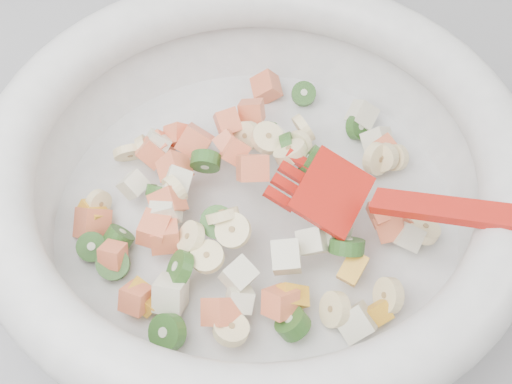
{
  "coord_description": "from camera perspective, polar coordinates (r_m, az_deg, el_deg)",
  "views": [
    {
      "loc": [
        -0.06,
        1.07,
        1.4
      ],
      "look_at": [
        -0.05,
        1.41,
        0.95
      ],
      "focal_mm": 50.0,
      "sensor_mm": 36.0,
      "label": 1
    }
  ],
  "objects": [
    {
      "name": "mixing_bowl",
      "position": [
        0.55,
        0.01,
        0.91
      ],
      "size": [
        0.47,
        0.42,
        0.15
      ],
      "color": "silver",
      "rests_on": "counter"
    }
  ]
}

